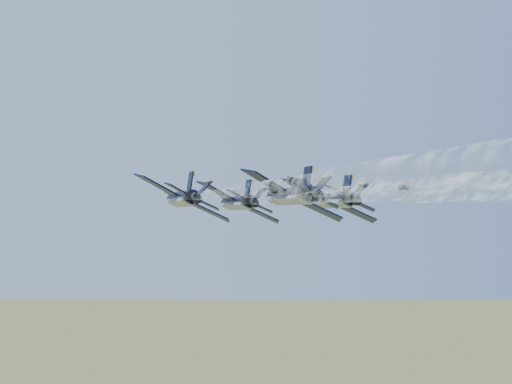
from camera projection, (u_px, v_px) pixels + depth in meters
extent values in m
cylinder|color=black|center=(238.00, 202.00, 102.52)|extent=(3.11, 13.66, 2.32)
cone|color=black|center=(224.00, 204.00, 110.27)|extent=(2.47, 2.79, 2.32)
ellipsoid|color=black|center=(233.00, 200.00, 105.94)|extent=(1.41, 2.52, 1.19)
cube|color=gray|center=(236.00, 206.00, 102.40)|extent=(2.29, 12.23, 1.08)
cube|color=black|center=(218.00, 192.00, 100.91)|extent=(6.23, 5.02, 2.75)
cube|color=#DBB70B|center=(215.00, 192.00, 102.59)|extent=(5.04, 2.25, 2.71)
cube|color=black|center=(260.00, 213.00, 102.53)|extent=(6.06, 4.53, 2.75)
cube|color=#DBB70B|center=(257.00, 213.00, 104.21)|extent=(5.19, 1.68, 2.71)
cube|color=black|center=(237.00, 193.00, 95.84)|extent=(2.92, 2.53, 1.29)
cube|color=black|center=(264.00, 207.00, 96.83)|extent=(2.85, 2.33, 1.29)
cube|color=black|center=(248.00, 188.00, 97.07)|extent=(0.66, 2.27, 2.65)
cube|color=black|center=(259.00, 194.00, 97.47)|extent=(2.09, 2.36, 2.03)
cylinder|color=black|center=(249.00, 199.00, 95.52)|extent=(1.57, 1.31, 1.50)
cylinder|color=black|center=(254.00, 202.00, 95.74)|extent=(1.57, 1.31, 1.50)
cylinder|color=black|center=(182.00, 198.00, 89.55)|extent=(3.11, 13.66, 2.32)
cone|color=black|center=(171.00, 201.00, 97.30)|extent=(2.47, 2.79, 2.32)
ellipsoid|color=black|center=(179.00, 195.00, 92.97)|extent=(1.41, 2.52, 1.19)
cube|color=gray|center=(180.00, 203.00, 89.44)|extent=(2.29, 12.23, 1.08)
cube|color=black|center=(158.00, 186.00, 87.95)|extent=(6.23, 5.02, 2.75)
cube|color=#DBB70B|center=(157.00, 186.00, 89.63)|extent=(5.04, 2.25, 2.71)
cube|color=black|center=(208.00, 211.00, 89.56)|extent=(6.06, 4.53, 2.75)
cube|color=#DBB70B|center=(205.00, 210.00, 91.24)|extent=(5.19, 1.68, 2.71)
cube|color=black|center=(176.00, 187.00, 82.87)|extent=(2.92, 2.53, 1.29)
cube|color=black|center=(209.00, 203.00, 83.86)|extent=(2.85, 2.33, 1.29)
cube|color=black|center=(190.00, 182.00, 84.10)|extent=(0.66, 2.27, 2.65)
cube|color=black|center=(203.00, 188.00, 84.50)|extent=(2.09, 2.36, 2.03)
cylinder|color=black|center=(190.00, 194.00, 82.56)|extent=(1.57, 1.31, 1.50)
cylinder|color=black|center=(197.00, 198.00, 82.77)|extent=(1.57, 1.31, 1.50)
cylinder|color=black|center=(331.00, 200.00, 94.42)|extent=(3.11, 13.66, 2.32)
cone|color=black|center=(309.00, 202.00, 102.18)|extent=(2.47, 2.79, 2.32)
ellipsoid|color=black|center=(323.00, 197.00, 97.85)|extent=(1.41, 2.52, 1.19)
cube|color=gray|center=(329.00, 204.00, 94.31)|extent=(2.29, 12.23, 1.08)
cube|color=black|center=(310.00, 188.00, 92.82)|extent=(6.23, 5.02, 2.75)
cube|color=#DBB70B|center=(306.00, 188.00, 94.50)|extent=(5.04, 2.25, 2.71)
cube|color=black|center=(355.00, 212.00, 94.43)|extent=(6.06, 4.53, 2.75)
cube|color=#DBB70B|center=(350.00, 211.00, 96.11)|extent=(5.19, 1.68, 2.71)
cube|color=black|center=(336.00, 190.00, 87.74)|extent=(2.92, 2.53, 1.29)
cube|color=black|center=(365.00, 205.00, 88.74)|extent=(2.85, 2.33, 1.29)
cube|color=black|center=(347.00, 184.00, 88.97)|extent=(0.66, 2.27, 2.65)
cube|color=black|center=(359.00, 191.00, 89.37)|extent=(2.09, 2.36, 2.03)
cylinder|color=black|center=(350.00, 196.00, 87.43)|extent=(1.57, 1.31, 1.50)
cylinder|color=black|center=(356.00, 199.00, 87.64)|extent=(1.57, 1.31, 1.50)
cylinder|color=black|center=(291.00, 195.00, 82.86)|extent=(3.11, 13.66, 2.32)
cone|color=black|center=(270.00, 198.00, 90.61)|extent=(2.47, 2.79, 2.32)
ellipsoid|color=black|center=(283.00, 192.00, 86.28)|extent=(1.41, 2.52, 1.19)
cube|color=gray|center=(288.00, 200.00, 82.74)|extent=(2.29, 12.23, 1.08)
cube|color=black|center=(267.00, 182.00, 81.25)|extent=(6.23, 5.02, 2.75)
cube|color=#DBB70B|center=(263.00, 182.00, 82.93)|extent=(5.04, 2.25, 2.71)
cube|color=black|center=(318.00, 209.00, 82.86)|extent=(6.06, 4.53, 2.75)
cube|color=#DBB70B|center=(313.00, 209.00, 84.54)|extent=(5.19, 1.68, 2.71)
cube|color=black|center=(294.00, 183.00, 76.17)|extent=(2.92, 2.53, 1.29)
cube|color=black|center=(327.00, 201.00, 77.17)|extent=(2.85, 2.33, 1.29)
cube|color=black|center=(307.00, 177.00, 77.40)|extent=(0.66, 2.27, 2.65)
cube|color=black|center=(320.00, 184.00, 77.81)|extent=(2.09, 2.36, 2.03)
cylinder|color=black|center=(309.00, 191.00, 75.86)|extent=(1.57, 1.31, 1.50)
cylinder|color=black|center=(316.00, 195.00, 76.07)|extent=(1.57, 1.31, 1.50)
cylinder|color=white|center=(277.00, 196.00, 85.49)|extent=(2.52, 22.14, 1.23)
cylinder|color=white|center=(347.00, 185.00, 65.54)|extent=(2.99, 22.16, 1.69)
cylinder|color=white|center=(480.00, 165.00, 45.59)|extent=(3.53, 22.19, 2.24)
cylinder|color=white|center=(215.00, 190.00, 72.52)|extent=(2.52, 22.14, 1.23)
cylinder|color=white|center=(280.00, 174.00, 52.57)|extent=(2.99, 22.16, 1.69)
cylinder|color=white|center=(424.00, 138.00, 32.62)|extent=(3.53, 22.19, 2.24)
cylinder|color=white|center=(394.00, 192.00, 77.39)|extent=(2.52, 22.14, 1.23)
cylinder|color=white|center=(355.00, 186.00, 65.83)|extent=(2.52, 22.14, 1.23)
cylinder|color=white|center=(490.00, 165.00, 45.88)|extent=(2.99, 22.16, 1.69)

